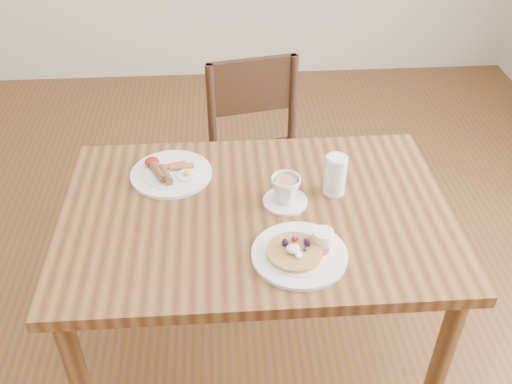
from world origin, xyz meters
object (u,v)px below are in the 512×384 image
(chair_far, at_px, (260,156))
(teacup_saucer, at_px, (286,191))
(dining_table, at_px, (256,234))
(breakfast_plate, at_px, (170,173))
(water_glass, at_px, (335,175))
(pancake_plate, at_px, (301,252))

(chair_far, distance_m, teacup_saucer, 0.71)
(dining_table, xyz_separation_m, chair_far, (0.06, 0.67, -0.16))
(breakfast_plate, xyz_separation_m, water_glass, (0.53, -0.13, 0.05))
(teacup_saucer, distance_m, water_glass, 0.17)
(dining_table, xyz_separation_m, pancake_plate, (0.11, -0.21, 0.11))
(chair_far, xyz_separation_m, water_glass, (0.19, -0.60, 0.32))
(pancake_plate, xyz_separation_m, water_glass, (0.14, 0.28, 0.05))
(dining_table, bearing_deg, pancake_plate, -61.92)
(dining_table, distance_m, breakfast_plate, 0.36)
(chair_far, bearing_deg, pancake_plate, 82.11)
(chair_far, bearing_deg, teacup_saucer, 81.68)
(dining_table, height_order, water_glass, water_glass)
(breakfast_plate, bearing_deg, teacup_saucer, -24.68)
(dining_table, relative_size, pancake_plate, 4.44)
(breakfast_plate, relative_size, teacup_saucer, 1.93)
(pancake_plate, height_order, teacup_saucer, teacup_saucer)
(pancake_plate, distance_m, teacup_saucer, 0.24)
(chair_far, bearing_deg, breakfast_plate, 43.58)
(teacup_saucer, xyz_separation_m, water_glass, (0.16, 0.04, 0.02))
(chair_far, relative_size, pancake_plate, 3.26)
(dining_table, xyz_separation_m, teacup_saucer, (0.09, 0.03, 0.14))
(chair_far, xyz_separation_m, pancake_plate, (0.05, -0.88, 0.27))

